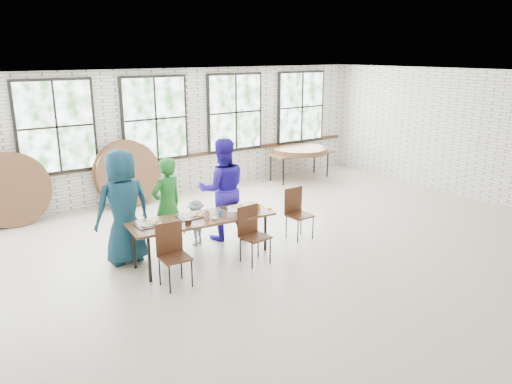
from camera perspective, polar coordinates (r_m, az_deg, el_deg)
room at (r=11.86m, az=-11.44°, el=7.98°), size 12.00×12.00×12.00m
dining_table at (r=8.29m, az=-6.20°, el=-3.22°), size 2.47×1.04×0.74m
chair_near_left at (r=7.52m, az=-9.57°, el=-6.45°), size 0.44×0.42×0.95m
chair_near_right at (r=8.21m, az=-0.53°, el=-4.29°), size 0.46×0.44×0.95m
chair_spare at (r=9.29m, az=4.64°, el=-1.92°), size 0.44×0.42×0.95m
adult_teal at (r=8.35m, az=-14.96°, el=-1.67°), size 0.96×0.66×1.90m
adult_green at (r=8.67m, az=-10.12°, el=-1.51°), size 0.69×0.54×1.67m
toddler at (r=9.03m, az=-6.87°, el=-3.47°), size 0.59×0.41×0.84m
adult_blue at (r=9.14m, az=-3.85°, el=0.30°), size 1.11×0.99×1.89m
storage_table at (r=13.61m, az=5.04°, el=4.33°), size 1.82×0.81×0.74m
tabletop_clutter at (r=8.29m, az=-5.52°, el=-2.65°), size 2.11×0.62×0.11m
round_tops_stacked at (r=13.58m, az=5.05°, el=4.82°), size 1.50×1.50×0.13m
round_tops_leaning at (r=11.17m, az=-20.24°, el=1.12°), size 3.98×0.45×1.49m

